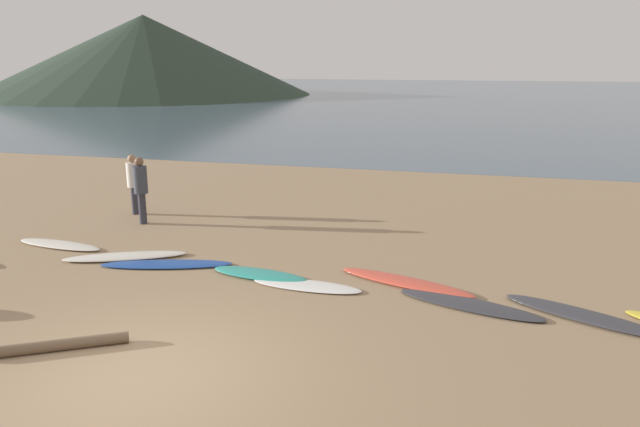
# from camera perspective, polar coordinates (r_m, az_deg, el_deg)

# --- Properties ---
(ground_plane) EXTENTS (120.00, 120.00, 0.20)m
(ground_plane) POSITION_cam_1_polar(r_m,az_deg,el_deg) (17.19, 0.63, 0.56)
(ground_plane) COLOR #997C5B
(ground_plane) RESTS_ON ground
(ocean_water) EXTENTS (140.00, 100.00, 0.01)m
(ocean_water) POSITION_cam_1_polar(r_m,az_deg,el_deg) (72.16, 11.81, 10.97)
(ocean_water) COLOR #475B6B
(ocean_water) RESTS_ON ground
(headland_hill) EXTENTS (37.85, 37.85, 8.89)m
(headland_hill) POSITION_cam_1_polar(r_m,az_deg,el_deg) (73.94, -16.26, 14.24)
(headland_hill) COLOR #28382B
(headland_hill) RESTS_ON ground
(surfboard_1) EXTENTS (2.24, 0.74, 0.08)m
(surfboard_1) POSITION_cam_1_polar(r_m,az_deg,el_deg) (14.51, -23.51, -2.73)
(surfboard_1) COLOR silver
(surfboard_1) RESTS_ON ground
(surfboard_2) EXTENTS (2.50, 1.57, 0.09)m
(surfboard_2) POSITION_cam_1_polar(r_m,az_deg,el_deg) (13.17, -18.01, -3.89)
(surfboard_2) COLOR silver
(surfboard_2) RESTS_ON ground
(surfboard_3) EXTENTS (2.68, 1.28, 0.06)m
(surfboard_3) POSITION_cam_1_polar(r_m,az_deg,el_deg) (12.48, -14.38, -4.69)
(surfboard_3) COLOR #1E479E
(surfboard_3) RESTS_ON ground
(surfboard_4) EXTENTS (2.03, 0.83, 0.09)m
(surfboard_4) POSITION_cam_1_polar(r_m,az_deg,el_deg) (11.57, -5.74, -5.76)
(surfboard_4) COLOR teal
(surfboard_4) RESTS_ON ground
(surfboard_5) EXTENTS (2.09, 0.66, 0.06)m
(surfboard_5) POSITION_cam_1_polar(r_m,az_deg,el_deg) (11.00, -1.28, -6.85)
(surfboard_5) COLOR white
(surfboard_5) RESTS_ON ground
(surfboard_6) EXTENTS (2.70, 1.35, 0.09)m
(surfboard_6) POSITION_cam_1_polar(r_m,az_deg,el_deg) (11.24, 8.13, -6.46)
(surfboard_6) COLOR #D84C38
(surfboard_6) RESTS_ON ground
(surfboard_7) EXTENTS (2.55, 1.29, 0.07)m
(surfboard_7) POSITION_cam_1_polar(r_m,az_deg,el_deg) (10.49, 14.02, -8.39)
(surfboard_7) COLOR #333338
(surfboard_7) RESTS_ON ground
(surfboard_8) EXTENTS (2.55, 1.64, 0.09)m
(surfboard_8) POSITION_cam_1_polar(r_m,az_deg,el_deg) (10.63, 23.71, -8.85)
(surfboard_8) COLOR #333338
(surfboard_8) RESTS_ON ground
(person_0) EXTENTS (0.32, 0.32, 1.61)m
(person_0) POSITION_cam_1_polar(r_m,az_deg,el_deg) (16.63, -17.33, 3.12)
(person_0) COLOR #2D2D38
(person_0) RESTS_ON ground
(person_2) EXTENTS (0.34, 0.34, 1.69)m
(person_2) POSITION_cam_1_polar(r_m,az_deg,el_deg) (15.57, -16.67, 2.62)
(person_2) COLOR #2D2D38
(person_2) RESTS_ON ground
(driftwood_log) EXTENTS (1.76, 1.14, 0.17)m
(driftwood_log) POSITION_cam_1_polar(r_m,az_deg,el_deg) (9.50, -23.71, -11.39)
(driftwood_log) COLOR brown
(driftwood_log) RESTS_ON ground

